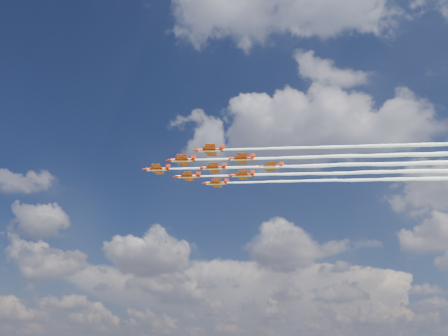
{
  "coord_description": "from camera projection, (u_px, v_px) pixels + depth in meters",
  "views": [
    {
      "loc": [
        42.52,
        -121.28,
        23.8
      ],
      "look_at": [
        -2.62,
        -0.51,
        81.15
      ],
      "focal_mm": 35.0,
      "sensor_mm": 36.0,
      "label": 1
    }
  ],
  "objects": [
    {
      "name": "jet_row4_starb",
      "position": [
        421.0,
        171.0,
        147.03
      ],
      "size": [
        122.0,
        41.34,
        2.43
      ],
      "rotation": [
        0.0,
        0.0,
        0.3
      ],
      "color": "red"
    },
    {
      "name": "jet_row3_centre",
      "position": [
        399.0,
        164.0,
        141.4
      ],
      "size": [
        122.0,
        41.34,
        2.43
      ],
      "rotation": [
        0.0,
        0.0,
        0.3
      ],
      "color": "red"
    },
    {
      "name": "jet_row2_starb",
      "position": [
        364.0,
        172.0,
        147.98
      ],
      "size": [
        122.0,
        41.34,
        2.43
      ],
      "rotation": [
        0.0,
        0.0,
        0.3
      ],
      "color": "red"
    },
    {
      "name": "jet_row4_port",
      "position": [
        437.0,
        154.0,
        134.82
      ],
      "size": [
        122.0,
        41.34,
        2.43
      ],
      "rotation": [
        0.0,
        0.0,
        0.3
      ],
      "color": "red"
    },
    {
      "name": "jet_row3_port",
      "position": [
        413.0,
        145.0,
        129.19
      ],
      "size": [
        122.0,
        41.34,
        2.43
      ],
      "rotation": [
        0.0,
        0.0,
        0.3
      ],
      "color": "red"
    },
    {
      "name": "jet_lead",
      "position": [
        340.0,
        165.0,
        142.35
      ],
      "size": [
        122.0,
        41.34,
        2.43
      ],
      "rotation": [
        0.0,
        0.0,
        0.3
      ],
      "color": "red"
    },
    {
      "name": "jet_row3_starb",
      "position": [
        387.0,
        179.0,
        153.61
      ],
      "size": [
        122.0,
        41.34,
        2.43
      ],
      "rotation": [
        0.0,
        0.0,
        0.3
      ],
      "color": "red"
    },
    {
      "name": "jet_row2_port",
      "position": [
        375.0,
        155.0,
        135.77
      ],
      "size": [
        122.0,
        41.34,
        2.43
      ],
      "rotation": [
        0.0,
        0.0,
        0.3
      ],
      "color": "red"
    }
  ]
}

